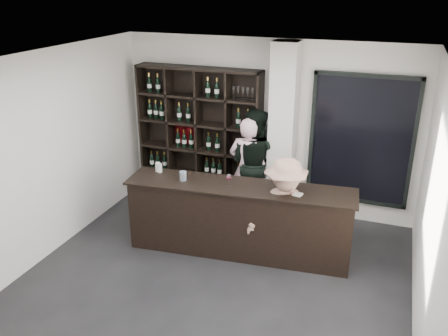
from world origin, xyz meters
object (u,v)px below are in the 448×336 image
at_px(wine_shelf, 199,137).
at_px(tasting_counter, 239,219).
at_px(customer, 284,213).
at_px(taster_pink, 248,169).
at_px(taster_black, 253,162).

bearing_deg(wine_shelf, tasting_counter, -49.92).
xyz_separation_m(tasting_counter, customer, (0.67, -0.05, 0.25)).
bearing_deg(wine_shelf, taster_pink, -18.55).
bearing_deg(customer, taster_black, 98.68).
bearing_deg(customer, tasting_counter, 151.78).
bearing_deg(wine_shelf, customer, -38.57).
xyz_separation_m(wine_shelf, taster_black, (1.05, -0.19, -0.28)).
bearing_deg(taster_black, taster_pink, 86.22).
distance_m(taster_black, customer, 1.58).
distance_m(tasting_counter, customer, 0.72).
height_order(wine_shelf, customer, wine_shelf).
bearing_deg(wine_shelf, taster_black, -10.08).
xyz_separation_m(wine_shelf, customer, (1.90, -1.52, -0.41)).
relative_size(wine_shelf, taster_black, 1.30).
bearing_deg(tasting_counter, taster_black, 92.53).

